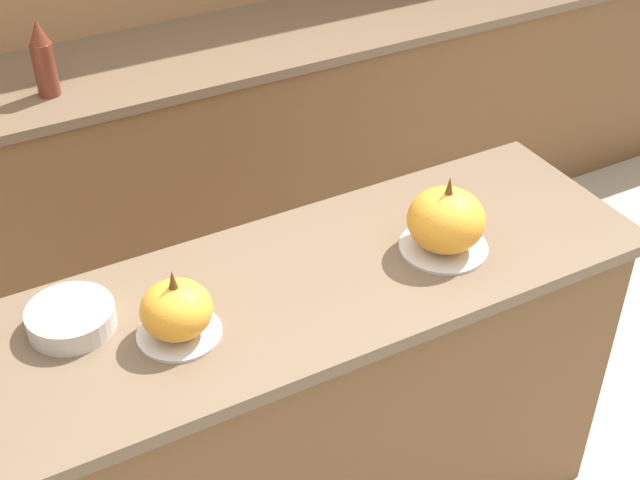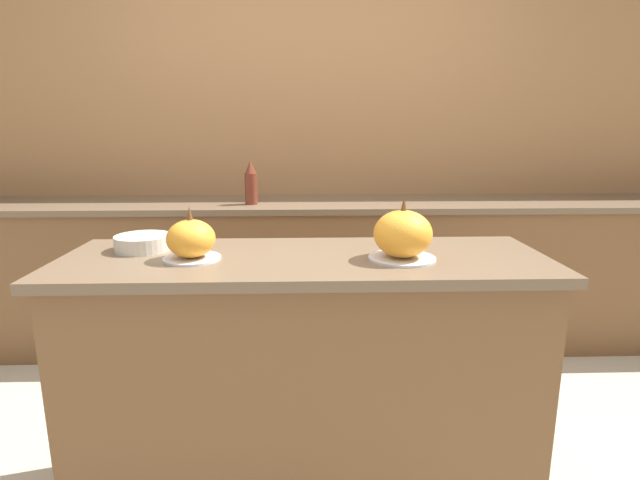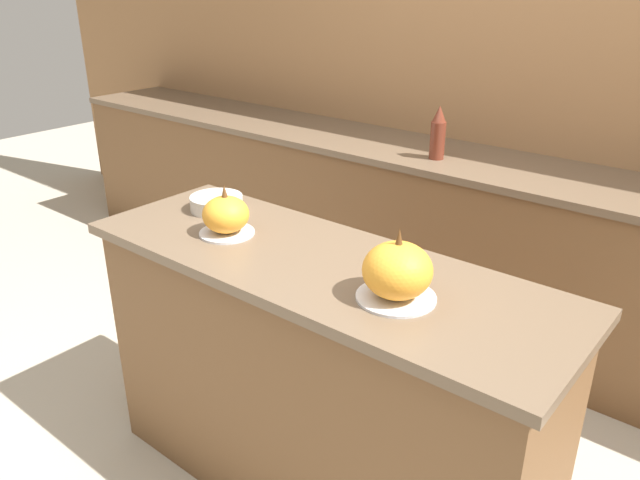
# 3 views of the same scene
# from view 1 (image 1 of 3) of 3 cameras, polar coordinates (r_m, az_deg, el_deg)

# --- Properties ---
(kitchen_island) EXTENTS (1.64, 0.56, 0.94)m
(kitchen_island) POSITION_cam_1_polar(r_m,az_deg,el_deg) (2.44, -0.00, -10.86)
(kitchen_island) COLOR brown
(kitchen_island) RESTS_ON ground_plane
(back_counter) EXTENTS (6.00, 0.60, 0.92)m
(back_counter) POSITION_cam_1_polar(r_m,az_deg,el_deg) (3.46, -11.08, 4.14)
(back_counter) COLOR brown
(back_counter) RESTS_ON ground_plane
(pumpkin_cake_left) EXTENTS (0.19, 0.19, 0.18)m
(pumpkin_cake_left) POSITION_cam_1_polar(r_m,az_deg,el_deg) (1.95, -9.16, -4.54)
(pumpkin_cake_left) COLOR silver
(pumpkin_cake_left) RESTS_ON kitchen_island
(pumpkin_cake_right) EXTENTS (0.22, 0.22, 0.21)m
(pumpkin_cake_right) POSITION_cam_1_polar(r_m,az_deg,el_deg) (2.19, 8.06, 1.17)
(pumpkin_cake_right) COLOR silver
(pumpkin_cake_right) RESTS_ON kitchen_island
(bottle_tall) EXTENTS (0.07, 0.07, 0.26)m
(bottle_tall) POSITION_cam_1_polar(r_m,az_deg,el_deg) (3.04, -17.29, 10.96)
(bottle_tall) COLOR maroon
(bottle_tall) RESTS_ON back_counter
(mixing_bowl) EXTENTS (0.20, 0.20, 0.05)m
(mixing_bowl) POSITION_cam_1_polar(r_m,az_deg,el_deg) (2.04, -15.65, -4.84)
(mixing_bowl) COLOR beige
(mixing_bowl) RESTS_ON kitchen_island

